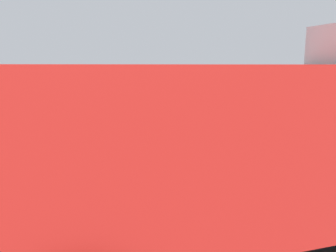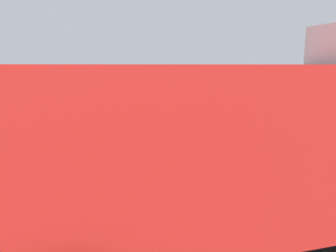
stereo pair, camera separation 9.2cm
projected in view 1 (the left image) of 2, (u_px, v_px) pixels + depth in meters
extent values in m
cube|color=#99968E|center=(50.00, 143.00, 10.04)|extent=(36.00, 5.00, 0.15)
cylinder|color=#2D8438|center=(40.00, 136.00, 9.21)|extent=(0.22, 0.22, 0.65)
sphere|color=#2D8438|center=(39.00, 122.00, 9.14)|extent=(0.25, 0.25, 0.25)
cylinder|color=#2D8438|center=(39.00, 134.00, 9.01)|extent=(0.10, 0.18, 0.10)
cylinder|color=#2D8438|center=(41.00, 131.00, 9.39)|extent=(0.10, 0.18, 0.10)
cylinder|color=#2D8438|center=(40.00, 137.00, 9.03)|extent=(0.12, 0.18, 0.12)
torus|color=black|center=(37.00, 127.00, 9.02)|extent=(1.25, 0.74, 1.20)
cylinder|color=gray|center=(156.00, 111.00, 8.56)|extent=(0.06, 0.06, 2.19)
cylinder|color=red|center=(156.00, 83.00, 8.39)|extent=(0.76, 0.02, 0.76)
cube|color=red|center=(179.00, 137.00, 3.71)|extent=(4.87, 2.64, 1.60)
cube|color=black|center=(261.00, 204.00, 4.19)|extent=(7.02, 1.11, 0.24)
cylinder|color=black|center=(333.00, 168.00, 6.05)|extent=(1.11, 0.33, 1.10)
cylinder|color=black|center=(70.00, 197.00, 4.73)|extent=(1.11, 0.33, 1.10)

